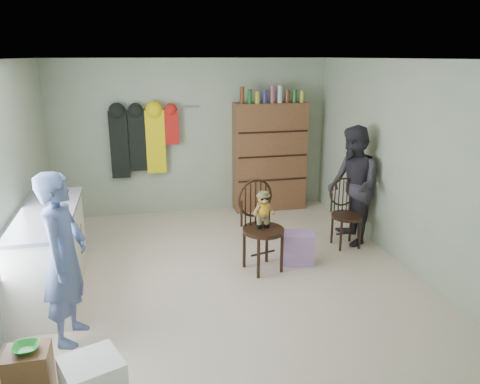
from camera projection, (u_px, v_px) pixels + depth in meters
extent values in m
plane|color=beige|center=(224.00, 273.00, 5.67)|extent=(5.00, 5.00, 0.00)
plane|color=#A2AF93|center=(193.00, 137.00, 7.65)|extent=(4.50, 0.00, 4.50)
plane|color=#A2AF93|center=(9.00, 185.00, 4.83)|extent=(0.00, 5.00, 5.00)
plane|color=#A2AF93|center=(400.00, 163.00, 5.81)|extent=(0.00, 5.00, 5.00)
plane|color=white|center=(221.00, 59.00, 4.97)|extent=(5.00, 5.00, 0.00)
cube|color=silver|center=(49.00, 254.00, 5.12)|extent=(0.60, 1.80, 0.90)
cube|color=slate|center=(44.00, 213.00, 4.98)|extent=(0.64, 1.86, 0.04)
cylinder|color=#99999E|center=(73.00, 260.00, 4.74)|extent=(0.02, 0.02, 0.14)
cylinder|color=#99999E|center=(81.00, 229.00, 5.58)|extent=(0.02, 0.02, 0.14)
cube|color=brown|center=(30.00, 377.00, 3.49)|extent=(0.32, 0.27, 0.45)
imported|color=green|center=(25.00, 348.00, 3.42)|extent=(0.19, 0.19, 0.05)
cube|color=white|center=(93.00, 383.00, 3.47)|extent=(0.53, 0.52, 0.39)
cylinder|color=black|center=(263.00, 230.00, 5.61)|extent=(0.61, 0.61, 0.05)
cylinder|color=black|center=(258.00, 259.00, 5.47)|extent=(0.04, 0.04, 0.49)
cylinder|color=black|center=(282.00, 253.00, 5.63)|extent=(0.04, 0.04, 0.49)
cylinder|color=black|center=(244.00, 249.00, 5.76)|extent=(0.04, 0.04, 0.49)
cylinder|color=black|center=(267.00, 244.00, 5.91)|extent=(0.04, 0.04, 0.49)
torus|color=black|center=(255.00, 198.00, 5.68)|extent=(0.47, 0.16, 0.48)
cylinder|color=black|center=(241.00, 214.00, 5.62)|extent=(0.03, 0.03, 0.33)
cylinder|color=black|center=(269.00, 209.00, 5.81)|extent=(0.03, 0.03, 0.33)
cylinder|color=gold|center=(263.00, 209.00, 5.56)|extent=(0.14, 0.14, 0.13)
cylinder|color=#475128|center=(263.00, 220.00, 5.60)|extent=(0.09, 0.09, 0.21)
sphere|color=#9E7042|center=(263.00, 199.00, 5.52)|extent=(0.13, 0.13, 0.13)
cylinder|color=#475128|center=(263.00, 194.00, 5.51)|extent=(0.11, 0.11, 0.04)
cube|color=black|center=(265.00, 199.00, 5.46)|extent=(0.09, 0.01, 0.02)
cylinder|color=black|center=(347.00, 216.00, 6.35)|extent=(0.42, 0.42, 0.04)
cylinder|color=black|center=(341.00, 236.00, 6.25)|extent=(0.03, 0.03, 0.42)
cylinder|color=black|center=(360.00, 235.00, 6.32)|extent=(0.03, 0.03, 0.42)
cylinder|color=black|center=(332.00, 229.00, 6.52)|extent=(0.03, 0.03, 0.42)
cylinder|color=black|center=(350.00, 227.00, 6.58)|extent=(0.03, 0.03, 0.42)
torus|color=black|center=(343.00, 192.00, 6.42)|extent=(0.40, 0.03, 0.40)
cylinder|color=black|center=(331.00, 202.00, 6.41)|extent=(0.03, 0.03, 0.28)
cylinder|color=black|center=(354.00, 201.00, 6.49)|extent=(0.03, 0.03, 0.28)
cube|color=pink|center=(298.00, 248.00, 5.89)|extent=(0.44, 0.38, 0.41)
imported|color=#495886|center=(64.00, 259.00, 4.15)|extent=(0.50, 0.65, 1.60)
imported|color=#2D2B33|center=(353.00, 186.00, 6.40)|extent=(0.71, 0.87, 1.64)
cube|color=brown|center=(270.00, 157.00, 7.84)|extent=(1.20, 0.38, 1.80)
cube|color=black|center=(272.00, 180.00, 7.76)|extent=(1.16, 0.02, 0.03)
cube|color=black|center=(273.00, 156.00, 7.65)|extent=(1.16, 0.02, 0.03)
cube|color=black|center=(273.00, 132.00, 7.53)|extent=(1.16, 0.02, 0.03)
cylinder|color=#592D14|center=(242.00, 95.00, 7.34)|extent=(0.07, 0.07, 0.27)
cylinder|color=#19591E|center=(250.00, 96.00, 7.38)|extent=(0.07, 0.07, 0.23)
cylinder|color=#A59933|center=(257.00, 98.00, 7.41)|extent=(0.09, 0.09, 0.19)
cylinder|color=navy|center=(265.00, 97.00, 7.43)|extent=(0.08, 0.08, 0.21)
cylinder|color=#8C3F59|center=(273.00, 95.00, 7.45)|extent=(0.08, 0.08, 0.27)
cylinder|color=#B2B2B7|center=(280.00, 94.00, 7.48)|extent=(0.08, 0.08, 0.27)
cylinder|color=#592D14|center=(287.00, 97.00, 7.52)|extent=(0.07, 0.07, 0.20)
cylinder|color=#19591E|center=(295.00, 96.00, 7.54)|extent=(0.08, 0.08, 0.20)
cylinder|color=#A59933|center=(302.00, 97.00, 7.57)|extent=(0.08, 0.08, 0.19)
cylinder|color=#99999E|center=(168.00, 107.00, 7.37)|extent=(1.00, 0.02, 0.02)
cube|color=black|center=(119.00, 145.00, 7.30)|extent=(0.28, 0.10, 1.05)
cube|color=black|center=(137.00, 141.00, 7.35)|extent=(0.26, 0.10, 0.95)
cube|color=yellow|center=(156.00, 142.00, 7.41)|extent=(0.30, 0.10, 1.00)
cube|color=red|center=(171.00, 127.00, 7.41)|extent=(0.22, 0.10, 0.55)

